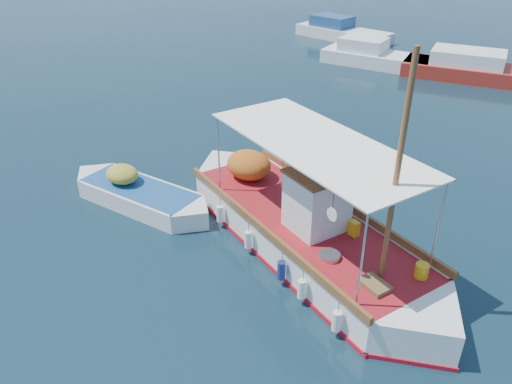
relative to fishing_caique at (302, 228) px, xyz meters
The scene contains 6 objects.
ground 0.69m from the fishing_caique, 115.80° to the right, with size 160.00×160.00×0.00m, color black.
fishing_caique is the anchor object (origin of this frame).
dinghy 5.72m from the fishing_caique, 164.94° to the right, with size 5.71×2.07×1.40m.
bg_boat_nw 20.35m from the fishing_caique, 112.03° to the left, with size 7.08×3.23×1.80m.
bg_boat_n 20.06m from the fishing_caique, 93.24° to the left, with size 10.23×5.06×1.80m.
bg_boat_far_w 27.24m from the fishing_caique, 118.76° to the left, with size 7.51×2.80×1.80m.
Camera 1 is at (6.74, -9.71, 8.56)m, focal length 35.00 mm.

